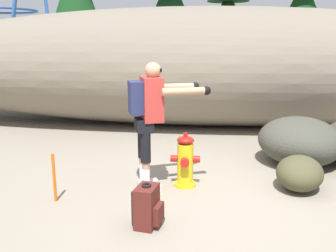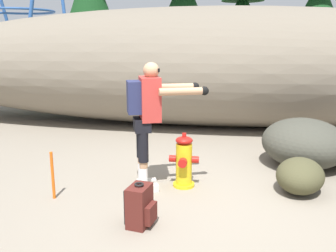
# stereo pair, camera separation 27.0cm
# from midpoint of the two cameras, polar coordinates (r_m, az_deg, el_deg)

# --- Properties ---
(ground_plane) EXTENTS (56.00, 56.00, 0.04)m
(ground_plane) POSITION_cam_midpoint_polar(r_m,az_deg,el_deg) (4.69, 2.41, -11.12)
(ground_plane) COLOR gray
(dirt_embankment) EXTENTS (15.53, 3.20, 2.64)m
(dirt_embankment) POSITION_cam_midpoint_polar(r_m,az_deg,el_deg) (8.45, 4.09, 9.18)
(dirt_embankment) COLOR #756B5B
(dirt_embankment) RESTS_ON ground_plane
(fire_hydrant) EXTENTS (0.39, 0.34, 0.74)m
(fire_hydrant) POSITION_cam_midpoint_polar(r_m,az_deg,el_deg) (4.87, 1.11, -5.62)
(fire_hydrant) COLOR gold
(fire_hydrant) RESTS_ON ground_plane
(utility_worker) EXTENTS (1.04, 0.70, 1.65)m
(utility_worker) POSITION_cam_midpoint_polar(r_m,az_deg,el_deg) (4.60, -4.39, 2.34)
(utility_worker) COLOR beige
(utility_worker) RESTS_ON ground_plane
(spare_backpack) EXTENTS (0.32, 0.33, 0.47)m
(spare_backpack) POSITION_cam_midpoint_polar(r_m,az_deg,el_deg) (3.92, -5.26, -12.44)
(spare_backpack) COLOR #511E19
(spare_backpack) RESTS_ON ground_plane
(boulder_large) EXTENTS (1.71, 1.75, 0.75)m
(boulder_large) POSITION_cam_midpoint_polar(r_m,az_deg,el_deg) (6.04, 18.62, -2.22)
(boulder_large) COLOR #404036
(boulder_large) RESTS_ON ground_plane
(boulder_outlier) EXTENTS (0.78, 0.89, 0.44)m
(boulder_outlier) POSITION_cam_midpoint_polar(r_m,az_deg,el_deg) (5.06, 18.38, -6.98)
(boulder_outlier) COLOR #46442B
(boulder_outlier) RESTS_ON ground_plane
(pine_tree_left) EXTENTS (2.80, 2.80, 6.41)m
(pine_tree_left) POSITION_cam_midpoint_polar(r_m,az_deg,el_deg) (13.82, -0.27, 18.93)
(pine_tree_left) COLOR #47331E
(pine_tree_left) RESTS_ON ground_plane
(pine_tree_center) EXTENTS (2.44, 2.44, 5.51)m
(pine_tree_center) POSITION_cam_midpoint_polar(r_m,az_deg,el_deg) (14.64, 8.77, 17.19)
(pine_tree_center) COLOR #47331E
(pine_tree_center) RESTS_ON ground_plane
(pine_tree_right) EXTENTS (2.19, 2.19, 5.58)m
(pine_tree_right) POSITION_cam_midpoint_polar(r_m,az_deg,el_deg) (13.98, 19.77, 17.91)
(pine_tree_right) COLOR #47331E
(pine_tree_right) RESTS_ON ground_plane
(survey_stake) EXTENTS (0.04, 0.04, 0.60)m
(survey_stake) POSITION_cam_midpoint_polar(r_m,az_deg,el_deg) (4.68, -18.91, -7.65)
(survey_stake) COLOR #E55914
(survey_stake) RESTS_ON ground_plane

